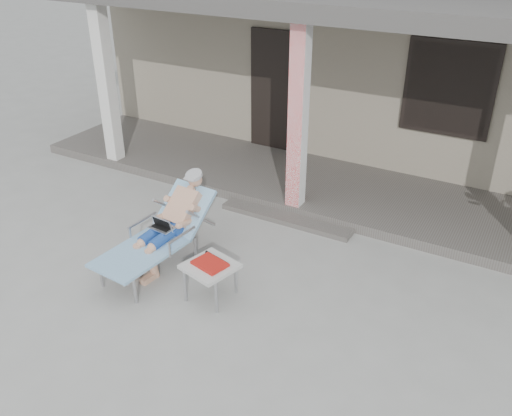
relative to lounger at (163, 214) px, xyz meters
The scene contains 7 objects.
ground 1.10m from the lounger, 10.40° to the right, with size 60.00×60.00×0.00m, color #9E9E99.
house 6.47m from the lounger, 82.40° to the left, with size 10.40×5.40×3.30m.
porch_deck 3.03m from the lounger, 73.46° to the left, with size 10.00×2.00×0.15m, color #605B56.
porch_overhang 3.59m from the lounger, 73.16° to the left, with size 10.00×2.30×2.85m.
porch_step 2.00m from the lounger, 63.51° to the left, with size 2.00×0.30×0.07m, color #605B56.
lounger is the anchor object (origin of this frame).
side_table 1.00m from the lounger, 20.09° to the right, with size 0.64×0.64×0.47m.
Camera 1 is at (2.99, -4.33, 3.90)m, focal length 38.00 mm.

